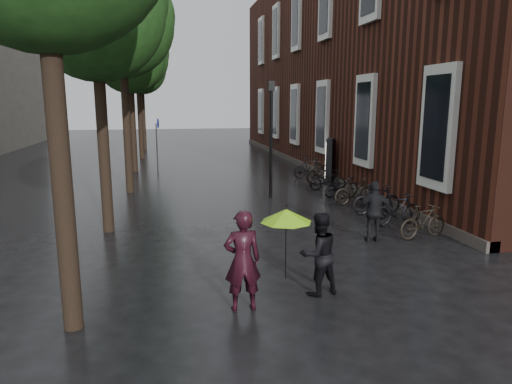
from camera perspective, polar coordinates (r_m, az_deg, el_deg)
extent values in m
plane|color=black|center=(7.91, 7.96, -17.08)|extent=(120.00, 120.00, 0.00)
cube|color=#38160F|center=(29.15, 15.55, 15.23)|extent=(10.00, 33.00, 12.00)
cube|color=silver|center=(14.39, 21.88, 7.46)|extent=(0.25, 1.60, 3.60)
cube|color=black|center=(14.34, 21.55, 7.48)|extent=(0.10, 1.20, 3.00)
cube|color=silver|center=(18.78, 13.53, 8.63)|extent=(0.25, 1.60, 3.60)
cube|color=black|center=(18.74, 13.25, 8.64)|extent=(0.10, 1.20, 3.00)
cube|color=silver|center=(23.42, 8.38, 9.26)|extent=(0.25, 1.60, 3.60)
cube|color=black|center=(23.38, 8.15, 9.26)|extent=(0.10, 1.20, 3.00)
cube|color=silver|center=(23.89, 8.79, 22.56)|extent=(0.25, 1.60, 3.60)
cube|color=black|center=(23.86, 8.54, 22.58)|extent=(0.10, 1.20, 3.00)
cube|color=silver|center=(28.18, 4.94, 9.64)|extent=(0.25, 1.60, 3.60)
cube|color=black|center=(28.15, 4.75, 9.64)|extent=(0.10, 1.20, 3.00)
cube|color=silver|center=(28.57, 5.14, 20.73)|extent=(0.25, 1.60, 3.60)
cube|color=black|center=(28.54, 4.94, 20.74)|extent=(0.10, 1.20, 3.00)
cube|color=silver|center=(33.01, 2.50, 9.88)|extent=(0.25, 1.60, 3.60)
cube|color=black|center=(32.99, 2.33, 9.88)|extent=(0.10, 1.20, 3.00)
cube|color=silver|center=(33.34, 2.59, 19.38)|extent=(0.25, 1.60, 3.60)
cube|color=black|center=(33.32, 2.41, 19.38)|extent=(0.10, 1.20, 3.00)
cube|color=silver|center=(37.88, 0.68, 10.06)|extent=(0.25, 1.60, 3.60)
cube|color=black|center=(37.86, 0.53, 10.06)|extent=(0.10, 1.20, 3.00)
cube|color=silver|center=(38.18, 0.70, 18.34)|extent=(0.25, 1.60, 3.60)
cube|color=black|center=(38.16, 0.55, 18.34)|extent=(0.10, 1.20, 3.00)
cube|color=#3F3833|center=(27.49, 5.73, 3.62)|extent=(0.40, 33.00, 0.30)
cylinder|color=black|center=(7.86, -23.01, 0.07)|extent=(0.32, 0.32, 4.68)
cylinder|color=black|center=(13.75, -18.46, 4.44)|extent=(0.32, 0.32, 4.51)
cylinder|color=black|center=(19.66, -15.80, 7.09)|extent=(0.32, 0.32, 4.95)
cylinder|color=black|center=(25.66, -15.10, 7.36)|extent=(0.32, 0.32, 4.40)
cylinder|color=black|center=(31.63, -14.25, 8.40)|extent=(0.32, 0.32, 4.79)
cylinder|color=black|center=(37.62, -13.88, 8.64)|extent=(0.32, 0.32, 4.57)
imported|color=black|center=(8.29, -1.70, -8.56)|extent=(0.69, 0.47, 1.86)
imported|color=black|center=(9.05, 7.83, -7.67)|extent=(0.92, 0.79, 1.65)
cylinder|color=black|center=(8.51, 3.74, -6.94)|extent=(0.02, 0.02, 1.22)
cone|color=#85D816|center=(8.34, 3.79, -2.95)|extent=(0.96, 0.96, 0.24)
cylinder|color=black|center=(8.30, 3.81, -1.87)|extent=(0.02, 0.02, 0.08)
imported|color=black|center=(12.69, 14.57, -2.40)|extent=(1.03, 0.57, 1.66)
imported|color=black|center=(13.49, 20.18, -3.48)|extent=(1.65, 0.78, 0.96)
imported|color=black|center=(14.61, 17.23, -2.11)|extent=(1.72, 0.65, 1.01)
imported|color=black|center=(15.87, 14.86, -0.91)|extent=(1.70, 0.48, 1.02)
imported|color=black|center=(17.22, 12.26, 0.12)|extent=(1.74, 0.73, 1.02)
imported|color=black|center=(18.59, 10.61, 0.71)|extent=(1.68, 0.89, 0.84)
imported|color=black|center=(19.90, 8.95, 1.44)|extent=(1.63, 0.72, 0.83)
imported|color=black|center=(21.44, 8.36, 2.44)|extent=(1.80, 0.80, 1.05)
imported|color=black|center=(22.96, 6.69, 3.05)|extent=(1.79, 0.79, 1.04)
cube|color=black|center=(22.08, 9.23, 3.99)|extent=(0.28, 1.36, 2.06)
cube|color=beige|center=(22.02, 8.86, 4.12)|extent=(0.04, 1.15, 1.69)
cylinder|color=black|center=(17.86, 1.88, 5.96)|extent=(0.13, 0.13, 4.23)
cube|color=black|center=(17.79, 1.92, 13.10)|extent=(0.23, 0.23, 0.37)
sphere|color=#FFE5B2|center=(17.79, 1.92, 13.10)|extent=(0.19, 0.19, 0.19)
cylinder|color=#262628|center=(24.94, -12.27, 5.35)|extent=(0.06, 0.06, 2.63)
cylinder|color=navy|center=(24.84, -12.15, 8.38)|extent=(0.03, 0.53, 0.53)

